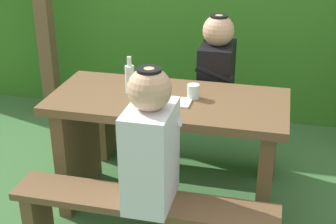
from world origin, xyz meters
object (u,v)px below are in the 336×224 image
at_px(person_black_coat, 217,71).
at_px(picnic_table, 168,135).
at_px(cell_phone, 185,103).
at_px(drinking_glass, 193,92).
at_px(bench_far, 186,127).
at_px(bottle_left, 130,78).
at_px(person_white_shirt, 151,143).
at_px(bench_near, 143,218).

bearing_deg(person_black_coat, picnic_table, -110.75).
relative_size(picnic_table, cell_phone, 10.00).
distance_m(person_black_coat, drinking_glass, 0.53).
bearing_deg(cell_phone, bench_far, 100.87).
bearing_deg(person_black_coat, cell_phone, -98.95).
height_order(bottle_left, cell_phone, bottle_left).
distance_m(person_white_shirt, person_black_coat, 1.11).
bearing_deg(picnic_table, drinking_glass, 9.79).
relative_size(drinking_glass, bottle_left, 0.38).
xyz_separation_m(bench_near, person_black_coat, (0.21, 1.10, 0.45)).
distance_m(bench_far, cell_phone, 0.78).
xyz_separation_m(picnic_table, bench_far, (0.00, 0.55, -0.21)).
height_order(picnic_table, bottle_left, bottle_left).
distance_m(bench_far, person_white_shirt, 1.19).
height_order(bench_near, person_white_shirt, person_white_shirt).
relative_size(person_white_shirt, cell_phone, 5.14).
distance_m(picnic_table, bottle_left, 0.42).
bearing_deg(drinking_glass, bench_near, -104.08).
height_order(bench_far, person_white_shirt, person_white_shirt).
height_order(bench_far, cell_phone, cell_phone).
bearing_deg(bench_far, person_black_coat, -0.91).
bearing_deg(bench_near, person_white_shirt, 4.27).
relative_size(person_white_shirt, bottle_left, 3.19).
height_order(picnic_table, person_white_shirt, person_white_shirt).
relative_size(person_black_coat, cell_phone, 5.14).
distance_m(person_white_shirt, bottle_left, 0.65).
relative_size(bench_far, bottle_left, 6.21).
bearing_deg(bottle_left, bench_near, -67.45).
bearing_deg(bench_far, person_white_shirt, -87.70).
relative_size(bench_near, person_black_coat, 1.95).
height_order(person_white_shirt, cell_phone, person_white_shirt).
relative_size(picnic_table, bottle_left, 6.21).
xyz_separation_m(bench_near, cell_phone, (0.11, 0.49, 0.46)).
height_order(bench_near, cell_phone, cell_phone).
bearing_deg(drinking_glass, person_white_shirt, -99.93).
bearing_deg(drinking_glass, picnic_table, -170.21).
bearing_deg(person_black_coat, bottle_left, -130.60).
height_order(drinking_glass, bottle_left, bottle_left).
xyz_separation_m(bench_far, bottle_left, (-0.24, -0.53, 0.55)).
bearing_deg(picnic_table, bottle_left, 173.82).
relative_size(bottle_left, cell_phone, 1.61).
distance_m(drinking_glass, bottle_left, 0.39).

